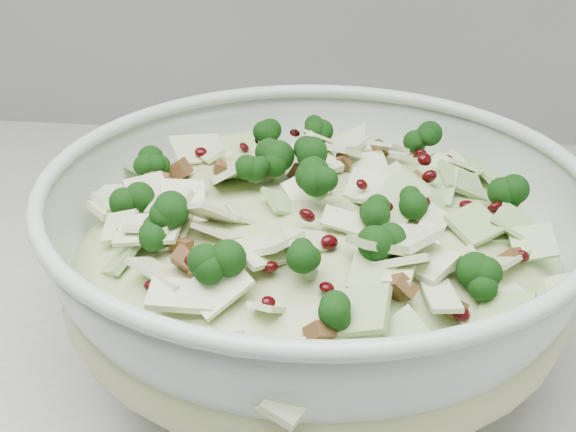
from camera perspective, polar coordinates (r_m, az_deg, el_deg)
The scene contains 2 objects.
mixing_bowl at distance 0.47m, azimuth 1.96°, elevation -3.71°, with size 0.33×0.33×0.12m.
salad at distance 0.46m, azimuth 2.00°, elevation -1.56°, with size 0.34×0.34×0.12m.
Camera 1 is at (0.56, 1.22, 1.21)m, focal length 50.00 mm.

